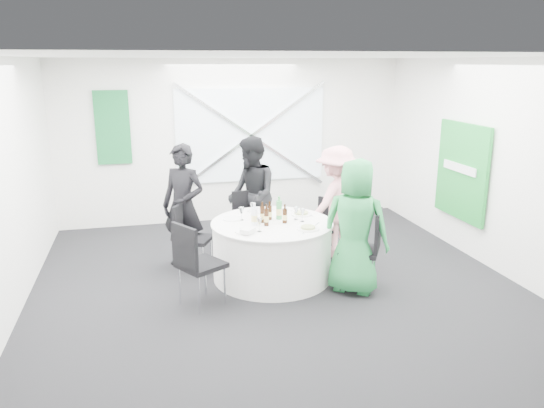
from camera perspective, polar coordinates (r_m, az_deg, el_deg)
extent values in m
plane|color=black|center=(6.84, 0.40, -8.54)|extent=(6.00, 6.00, 0.00)
plane|color=silver|center=(6.27, 0.45, 15.61)|extent=(6.00, 6.00, 0.00)
plane|color=white|center=(9.31, -4.15, 6.74)|extent=(6.00, 0.00, 6.00)
plane|color=white|center=(3.69, 12.02, -6.54)|extent=(6.00, 0.00, 6.00)
plane|color=white|center=(6.39, -26.64, 1.34)|extent=(0.00, 6.00, 6.00)
plane|color=white|center=(7.71, 22.65, 3.88)|extent=(0.00, 6.00, 6.00)
cube|color=silver|center=(9.31, -2.29, 7.39)|extent=(2.60, 0.03, 1.60)
cube|color=silver|center=(9.27, -2.24, 7.36)|extent=(2.63, 0.05, 1.84)
cube|color=silver|center=(9.27, -2.24, 7.36)|extent=(2.63, 0.05, 1.84)
cube|color=#135F31|center=(9.10, -16.76, 7.87)|extent=(0.55, 0.04, 1.20)
cube|color=#198C2F|center=(8.19, 19.72, 3.34)|extent=(0.05, 1.20, 1.40)
cylinder|color=silver|center=(6.89, 0.00, -5.07)|extent=(1.52, 1.52, 0.74)
cylinder|color=silver|center=(6.76, 0.00, -2.05)|extent=(1.56, 1.56, 0.02)
cube|color=black|center=(7.70, -2.43, -2.28)|extent=(0.46, 0.46, 0.05)
cube|color=black|center=(7.81, -2.90, -0.13)|extent=(0.40, 0.09, 0.45)
cylinder|color=silver|center=(7.97, -1.63, -3.42)|extent=(0.02, 0.02, 0.43)
cylinder|color=silver|center=(7.87, -3.96, -3.69)|extent=(0.02, 0.02, 0.43)
cylinder|color=silver|center=(7.67, -0.81, -4.17)|extent=(0.02, 0.02, 0.43)
cylinder|color=silver|center=(7.57, -3.23, -4.46)|extent=(0.02, 0.02, 0.43)
cube|color=black|center=(7.15, -8.34, -3.77)|extent=(0.56, 0.56, 0.05)
cube|color=black|center=(7.15, -9.91, -1.74)|extent=(0.21, 0.38, 0.45)
cylinder|color=silver|center=(7.44, -9.03, -4.97)|extent=(0.02, 0.02, 0.43)
cylinder|color=silver|center=(7.15, -10.03, -5.87)|extent=(0.02, 0.02, 0.43)
cylinder|color=silver|center=(7.33, -6.54, -5.20)|extent=(0.02, 0.02, 0.43)
cylinder|color=silver|center=(7.03, -7.45, -6.13)|extent=(0.02, 0.02, 0.43)
cube|color=black|center=(7.62, 5.23, -2.80)|extent=(0.53, 0.53, 0.05)
cube|color=black|center=(7.69, 6.10, -0.87)|extent=(0.23, 0.32, 0.41)
cylinder|color=silver|center=(7.72, 6.81, -4.29)|extent=(0.02, 0.02, 0.39)
cylinder|color=silver|center=(7.89, 4.98, -3.80)|extent=(0.02, 0.02, 0.39)
cylinder|color=silver|center=(7.48, 5.41, -4.88)|extent=(0.02, 0.02, 0.39)
cylinder|color=silver|center=(7.66, 3.56, -4.36)|extent=(0.02, 0.02, 0.39)
cube|color=black|center=(6.63, 9.34, -4.97)|extent=(0.63, 0.63, 0.05)
cube|color=black|center=(6.52, 11.34, -2.88)|extent=(0.26, 0.40, 0.49)
cylinder|color=silver|center=(6.53, 10.66, -7.76)|extent=(0.02, 0.02, 0.47)
cylinder|color=silver|center=(6.88, 11.00, -6.59)|extent=(0.02, 0.02, 0.47)
cylinder|color=silver|center=(6.58, 7.42, -7.47)|extent=(0.02, 0.02, 0.47)
cylinder|color=silver|center=(6.92, 7.92, -6.33)|extent=(0.02, 0.02, 0.47)
cube|color=black|center=(6.15, -7.60, -6.51)|extent=(0.63, 0.63, 0.05)
cube|color=black|center=(5.94, -9.37, -4.58)|extent=(0.26, 0.40, 0.49)
cylinder|color=silver|center=(6.29, -9.91, -8.63)|extent=(0.02, 0.02, 0.47)
cylinder|color=silver|center=(6.02, -7.86, -9.70)|extent=(0.02, 0.02, 0.47)
cylinder|color=silver|center=(6.49, -7.20, -7.77)|extent=(0.02, 0.02, 0.47)
cylinder|color=silver|center=(6.22, -5.10, -8.75)|extent=(0.02, 0.02, 0.47)
imported|color=black|center=(7.28, -9.50, -0.21)|extent=(0.74, 0.69, 1.69)
imported|color=black|center=(7.73, -2.21, 0.96)|extent=(0.49, 0.85, 1.71)
imported|color=pink|center=(7.59, 6.90, 0.19)|extent=(1.15, 0.92, 1.61)
imported|color=#258B44|center=(6.43, 8.95, -2.42)|extent=(0.96, 0.90, 1.66)
cylinder|color=white|center=(7.23, -1.50, -0.77)|extent=(0.27, 0.27, 0.01)
cylinder|color=white|center=(6.90, -4.27, -1.58)|extent=(0.26, 0.26, 0.01)
cylinder|color=white|center=(7.10, 3.17, -1.09)|extent=(0.28, 0.28, 0.01)
cylinder|color=#84A156|center=(7.10, 3.17, -0.93)|extent=(0.18, 0.18, 0.02)
cylinder|color=white|center=(6.49, 3.89, -2.68)|extent=(0.27, 0.27, 0.01)
cylinder|color=#84A156|center=(6.48, 3.90, -2.51)|extent=(0.17, 0.17, 0.02)
cylinder|color=white|center=(6.39, -2.89, -2.94)|extent=(0.25, 0.25, 0.01)
cube|color=silver|center=(6.31, -2.61, -2.87)|extent=(0.21, 0.21, 0.05)
cylinder|color=#321909|center=(6.72, -1.05, -1.13)|extent=(0.06, 0.06, 0.21)
cylinder|color=#321909|center=(6.68, -1.05, -0.02)|extent=(0.02, 0.02, 0.06)
cylinder|color=#D8C572|center=(6.73, -1.05, -1.31)|extent=(0.06, 0.06, 0.07)
cylinder|color=#321909|center=(6.85, -0.26, -0.94)|extent=(0.06, 0.06, 0.18)
cylinder|color=#321909|center=(6.81, -0.26, 0.04)|extent=(0.02, 0.02, 0.06)
cylinder|color=#D8C572|center=(6.85, -0.26, -1.09)|extent=(0.06, 0.06, 0.06)
cylinder|color=#321909|center=(6.70, 1.38, -1.29)|extent=(0.06, 0.06, 0.19)
cylinder|color=#321909|center=(6.67, 1.39, -0.27)|extent=(0.02, 0.02, 0.06)
cylinder|color=#D8C572|center=(6.71, 1.38, -1.44)|extent=(0.06, 0.06, 0.07)
cylinder|color=#321909|center=(6.59, -0.61, -1.42)|extent=(0.06, 0.06, 0.22)
cylinder|color=#321909|center=(6.55, -0.61, -0.25)|extent=(0.02, 0.02, 0.06)
cylinder|color=#D8C572|center=(6.60, -0.61, -1.61)|extent=(0.06, 0.06, 0.08)
cylinder|color=green|center=(6.86, 0.76, -0.64)|extent=(0.08, 0.08, 0.25)
cylinder|color=green|center=(6.82, 0.77, 0.59)|extent=(0.03, 0.03, 0.06)
cylinder|color=#D8C572|center=(6.87, 0.76, -0.84)|extent=(0.08, 0.08, 0.09)
cylinder|color=white|center=(6.61, -1.90, -1.35)|extent=(0.08, 0.08, 0.23)
cylinder|color=white|center=(6.57, -1.91, -0.14)|extent=(0.03, 0.03, 0.06)
cylinder|color=#D8C572|center=(6.61, -1.90, -1.54)|extent=(0.08, 0.08, 0.08)
cylinder|color=white|center=(6.80, 3.28, -1.87)|extent=(0.06, 0.06, 0.00)
cylinder|color=white|center=(6.78, 3.29, -1.45)|extent=(0.01, 0.01, 0.10)
cone|color=white|center=(6.76, 3.30, -0.84)|extent=(0.07, 0.07, 0.08)
cylinder|color=white|center=(6.40, -1.36, -2.96)|extent=(0.06, 0.06, 0.00)
cylinder|color=white|center=(6.38, -1.36, -2.51)|extent=(0.01, 0.01, 0.10)
cone|color=white|center=(6.36, -1.36, -1.86)|extent=(0.07, 0.07, 0.08)
cylinder|color=white|center=(6.89, 2.60, -1.65)|extent=(0.06, 0.06, 0.00)
cylinder|color=white|center=(6.87, 2.61, -1.23)|extent=(0.01, 0.01, 0.10)
cone|color=white|center=(6.85, 2.62, -0.62)|extent=(0.07, 0.07, 0.08)
cylinder|color=white|center=(6.86, -3.30, -1.73)|extent=(0.06, 0.06, 0.00)
cylinder|color=white|center=(6.84, -3.30, -1.31)|extent=(0.01, 0.01, 0.10)
cone|color=white|center=(6.82, -3.31, -0.70)|extent=(0.07, 0.07, 0.08)
cylinder|color=white|center=(7.07, -2.09, -1.19)|extent=(0.06, 0.06, 0.00)
cylinder|color=white|center=(7.06, -2.10, -0.79)|extent=(0.01, 0.01, 0.10)
cone|color=white|center=(7.04, -2.10, -0.19)|extent=(0.07, 0.07, 0.08)
cube|color=silver|center=(7.31, 0.35, -0.62)|extent=(0.15, 0.02, 0.01)
cube|color=silver|center=(7.25, -2.13, -0.76)|extent=(0.15, 0.02, 0.01)
cube|color=silver|center=(6.37, 3.57, -3.03)|extent=(0.11, 0.12, 0.01)
cube|color=silver|center=(6.70, 4.87, -2.16)|extent=(0.11, 0.12, 0.01)
cube|color=silver|center=(7.07, 3.98, -1.22)|extent=(0.10, 0.13, 0.01)
cube|color=silver|center=(7.24, 2.39, -0.80)|extent=(0.08, 0.14, 0.01)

